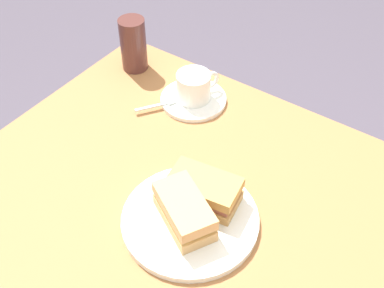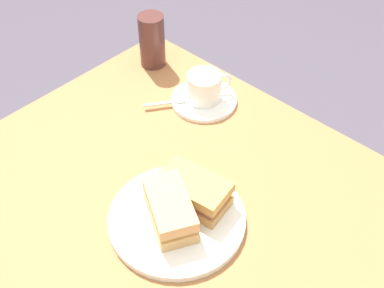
% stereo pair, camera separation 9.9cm
% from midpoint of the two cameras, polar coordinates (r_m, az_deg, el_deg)
% --- Properties ---
extents(dining_table, '(1.25, 0.76, 0.74)m').
position_cam_midpoint_polar(dining_table, '(0.94, 9.26, -15.30)').
color(dining_table, '#A26B3E').
rests_on(dining_table, ground_plane).
extents(sandwich_plate, '(0.25, 0.25, 0.01)m').
position_cam_midpoint_polar(sandwich_plate, '(0.90, 1.42, -8.90)').
color(sandwich_plate, white).
rests_on(sandwich_plate, dining_table).
extents(sandwich_front, '(0.15, 0.12, 0.06)m').
position_cam_midpoint_polar(sandwich_front, '(0.87, 0.71, -7.85)').
color(sandwich_front, tan).
rests_on(sandwich_front, sandwich_plate).
extents(sandwich_back, '(0.14, 0.09, 0.06)m').
position_cam_midpoint_polar(sandwich_back, '(0.89, 3.38, -5.67)').
color(sandwich_back, tan).
rests_on(sandwich_back, sandwich_plate).
extents(coffee_saucer, '(0.15, 0.15, 0.01)m').
position_cam_midpoint_polar(coffee_saucer, '(1.14, 3.90, 5.04)').
color(coffee_saucer, white).
rests_on(coffee_saucer, dining_table).
extents(coffee_cup, '(0.08, 0.10, 0.07)m').
position_cam_midpoint_polar(coffee_cup, '(1.11, 4.09, 6.64)').
color(coffee_cup, white).
rests_on(coffee_cup, coffee_saucer).
extents(spoon, '(0.07, 0.09, 0.01)m').
position_cam_midpoint_polar(spoon, '(1.12, 0.22, 4.86)').
color(spoon, silver).
rests_on(spoon, coffee_saucer).
extents(drinking_glass, '(0.06, 0.06, 0.13)m').
position_cam_midpoint_polar(drinking_glass, '(1.22, -2.35, 11.91)').
color(drinking_glass, '#522C28').
rests_on(drinking_glass, dining_table).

